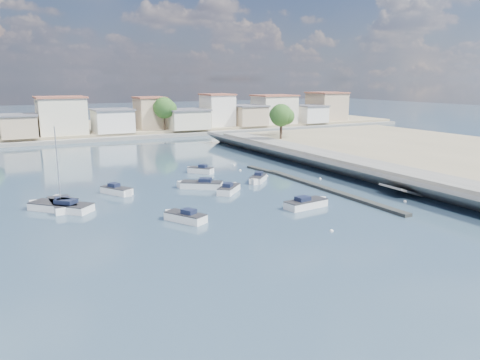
{
  "coord_description": "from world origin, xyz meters",
  "views": [
    {
      "loc": [
        -28.74,
        -34.68,
        13.48
      ],
      "look_at": [
        -2.65,
        14.76,
        1.4
      ],
      "focal_mm": 35.0,
      "sensor_mm": 36.0,
      "label": 1
    }
  ],
  "objects_px": {
    "motorboat_e": "(62,204)",
    "motorboat_d": "(258,179)",
    "motorboat_c": "(199,185)",
    "motorboat_f": "(199,170)",
    "motorboat_b": "(229,189)",
    "motorboat_g": "(118,191)",
    "motorboat_a": "(184,217)",
    "motorboat_h": "(308,204)",
    "sailboat": "(58,207)"
  },
  "relations": [
    {
      "from": "motorboat_b",
      "to": "sailboat",
      "type": "xyz_separation_m",
      "value": [
        -19.45,
        1.22,
        0.03
      ]
    },
    {
      "from": "motorboat_d",
      "to": "motorboat_b",
      "type": "bearing_deg",
      "value": -150.03
    },
    {
      "from": "motorboat_d",
      "to": "motorboat_h",
      "type": "relative_size",
      "value": 0.7
    },
    {
      "from": "sailboat",
      "to": "motorboat_g",
      "type": "bearing_deg",
      "value": 30.1
    },
    {
      "from": "motorboat_b",
      "to": "motorboat_d",
      "type": "xyz_separation_m",
      "value": [
        5.96,
        3.43,
        -0.0
      ]
    },
    {
      "from": "motorboat_b",
      "to": "motorboat_c",
      "type": "distance_m",
      "value": 4.51
    },
    {
      "from": "motorboat_f",
      "to": "motorboat_g",
      "type": "relative_size",
      "value": 0.86
    },
    {
      "from": "motorboat_b",
      "to": "motorboat_f",
      "type": "height_order",
      "value": "same"
    },
    {
      "from": "motorboat_e",
      "to": "motorboat_f",
      "type": "height_order",
      "value": "same"
    },
    {
      "from": "motorboat_c",
      "to": "motorboat_h",
      "type": "xyz_separation_m",
      "value": [
        6.74,
        -13.85,
        -0.0
      ]
    },
    {
      "from": "motorboat_a",
      "to": "motorboat_h",
      "type": "distance_m",
      "value": 13.69
    },
    {
      "from": "motorboat_d",
      "to": "motorboat_f",
      "type": "height_order",
      "value": "same"
    },
    {
      "from": "motorboat_a",
      "to": "motorboat_d",
      "type": "relative_size",
      "value": 1.19
    },
    {
      "from": "motorboat_e",
      "to": "motorboat_d",
      "type": "bearing_deg",
      "value": 2.97
    },
    {
      "from": "motorboat_a",
      "to": "motorboat_d",
      "type": "xyz_separation_m",
      "value": [
        15.14,
        11.89,
        -0.0
      ]
    },
    {
      "from": "motorboat_d",
      "to": "motorboat_e",
      "type": "bearing_deg",
      "value": -177.03
    },
    {
      "from": "motorboat_e",
      "to": "motorboat_h",
      "type": "height_order",
      "value": "same"
    },
    {
      "from": "motorboat_d",
      "to": "motorboat_c",
      "type": "bearing_deg",
      "value": 176.98
    },
    {
      "from": "motorboat_g",
      "to": "motorboat_c",
      "type": "bearing_deg",
      "value": -8.76
    },
    {
      "from": "motorboat_a",
      "to": "motorboat_f",
      "type": "distance_m",
      "value": 23.88
    },
    {
      "from": "motorboat_f",
      "to": "motorboat_e",
      "type": "bearing_deg",
      "value": -152.36
    },
    {
      "from": "motorboat_d",
      "to": "sailboat",
      "type": "xyz_separation_m",
      "value": [
        -25.41,
        -2.22,
        0.03
      ]
    },
    {
      "from": "motorboat_g",
      "to": "motorboat_d",
      "type": "bearing_deg",
      "value": -6.17
    },
    {
      "from": "motorboat_b",
      "to": "motorboat_d",
      "type": "relative_size",
      "value": 1.08
    },
    {
      "from": "motorboat_b",
      "to": "sailboat",
      "type": "relative_size",
      "value": 0.45
    },
    {
      "from": "motorboat_f",
      "to": "motorboat_h",
      "type": "xyz_separation_m",
      "value": [
        2.9,
        -22.88,
        0.0
      ]
    },
    {
      "from": "motorboat_b",
      "to": "motorboat_e",
      "type": "distance_m",
      "value": 19.14
    },
    {
      "from": "motorboat_a",
      "to": "motorboat_c",
      "type": "xyz_separation_m",
      "value": [
        6.87,
        12.33,
        0.0
      ]
    },
    {
      "from": "sailboat",
      "to": "motorboat_b",
      "type": "bearing_deg",
      "value": -3.58
    },
    {
      "from": "motorboat_f",
      "to": "motorboat_d",
      "type": "bearing_deg",
      "value": -64.89
    },
    {
      "from": "motorboat_a",
      "to": "motorboat_e",
      "type": "bearing_deg",
      "value": 132.88
    },
    {
      "from": "motorboat_b",
      "to": "motorboat_h",
      "type": "xyz_separation_m",
      "value": [
        4.42,
        -9.98,
        0.0
      ]
    },
    {
      "from": "motorboat_d",
      "to": "motorboat_f",
      "type": "xyz_separation_m",
      "value": [
        -4.43,
        9.46,
        0.0
      ]
    },
    {
      "from": "motorboat_e",
      "to": "motorboat_h",
      "type": "xyz_separation_m",
      "value": [
        23.44,
        -12.12,
        0.0
      ]
    },
    {
      "from": "motorboat_b",
      "to": "motorboat_f",
      "type": "bearing_deg",
      "value": 83.27
    },
    {
      "from": "motorboat_e",
      "to": "motorboat_g",
      "type": "relative_size",
      "value": 1.44
    },
    {
      "from": "motorboat_g",
      "to": "sailboat",
      "type": "distance_m",
      "value": 8.34
    },
    {
      "from": "motorboat_d",
      "to": "motorboat_e",
      "type": "relative_size",
      "value": 0.6
    },
    {
      "from": "motorboat_c",
      "to": "motorboat_h",
      "type": "distance_m",
      "value": 15.41
    },
    {
      "from": "motorboat_f",
      "to": "motorboat_g",
      "type": "height_order",
      "value": "same"
    },
    {
      "from": "motorboat_a",
      "to": "motorboat_g",
      "type": "xyz_separation_m",
      "value": [
        -3.05,
        13.85,
        0.0
      ]
    },
    {
      "from": "motorboat_g",
      "to": "sailboat",
      "type": "xyz_separation_m",
      "value": [
        -7.21,
        -4.18,
        0.03
      ]
    },
    {
      "from": "motorboat_e",
      "to": "motorboat_f",
      "type": "distance_m",
      "value": 23.19
    },
    {
      "from": "motorboat_c",
      "to": "motorboat_e",
      "type": "bearing_deg",
      "value": -174.08
    },
    {
      "from": "motorboat_b",
      "to": "motorboat_a",
      "type": "bearing_deg",
      "value": -137.37
    },
    {
      "from": "motorboat_d",
      "to": "motorboat_f",
      "type": "distance_m",
      "value": 10.45
    },
    {
      "from": "motorboat_e",
      "to": "motorboat_c",
      "type": "bearing_deg",
      "value": 5.92
    },
    {
      "from": "motorboat_f",
      "to": "motorboat_g",
      "type": "xyz_separation_m",
      "value": [
        -13.76,
        -7.5,
        0.0
      ]
    },
    {
      "from": "motorboat_a",
      "to": "motorboat_d",
      "type": "bearing_deg",
      "value": 38.14
    },
    {
      "from": "motorboat_e",
      "to": "sailboat",
      "type": "relative_size",
      "value": 0.7
    }
  ]
}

